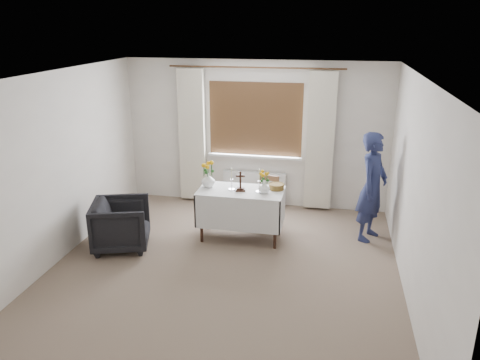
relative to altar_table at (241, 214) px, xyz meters
name	(u,v)px	position (x,y,z in m)	size (l,w,h in m)	color
ground	(223,272)	(-0.04, -1.04, -0.38)	(5.00, 5.00, 0.00)	#826F5A
altar_table	(241,214)	(0.00, 0.00, 0.00)	(1.24, 0.64, 0.76)	silver
wooden_chair	(265,202)	(0.27, 0.53, 0.02)	(0.37, 0.37, 0.80)	#53341C
armchair	(121,224)	(-1.61, -0.63, -0.03)	(0.75, 0.78, 0.71)	black
person	(372,187)	(1.87, 0.39, 0.43)	(0.59, 0.39, 1.62)	navy
radiator	(254,188)	(-0.04, 1.38, -0.08)	(1.10, 0.10, 0.60)	silver
wooden_cross	(240,181)	(0.00, -0.03, 0.53)	(0.14, 0.10, 0.30)	black
candlestick_left	(232,179)	(-0.14, 0.00, 0.55)	(0.09, 0.09, 0.33)	silver
candlestick_right	(259,181)	(0.27, -0.02, 0.55)	(0.10, 0.10, 0.34)	silver
flower_vase_left	(208,180)	(-0.50, 0.05, 0.49)	(0.20, 0.20, 0.21)	white
flower_vase_right	(264,187)	(0.35, -0.05, 0.47)	(0.16, 0.16, 0.17)	white
wicker_basket	(276,186)	(0.50, 0.15, 0.42)	(0.22, 0.22, 0.08)	brown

